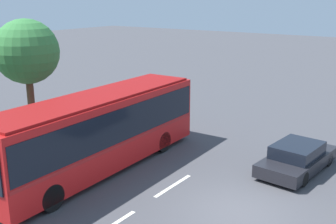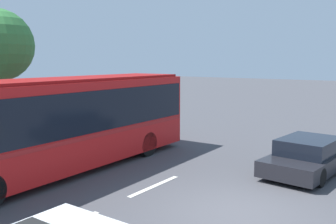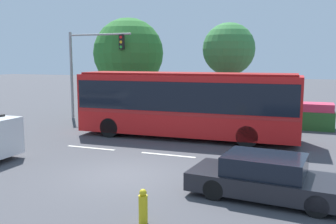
% 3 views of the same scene
% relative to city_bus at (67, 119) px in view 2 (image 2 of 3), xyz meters
% --- Properties ---
extents(ground_plane, '(140.00, 140.00, 0.00)m').
position_rel_city_bus_xyz_m(ground_plane, '(-0.04, -6.60, -1.87)').
color(ground_plane, '#444449').
extents(city_bus, '(11.12, 2.82, 3.30)m').
position_rel_city_bus_xyz_m(city_bus, '(0.00, 0.00, 0.00)').
color(city_bus, red).
rests_on(city_bus, ground).
extents(sedan_foreground, '(4.62, 2.29, 1.24)m').
position_rel_city_bus_xyz_m(sedan_foreground, '(4.73, -7.08, -1.29)').
color(sedan_foreground, black).
rests_on(sedan_foreground, ground).
extents(flowering_hedge, '(7.06, 1.44, 1.49)m').
position_rel_city_bus_xyz_m(flowering_hedge, '(3.67, 4.85, -1.14)').
color(flowering_hedge, '#286028').
rests_on(flowering_hedge, ground).
extents(lane_stripe_mid, '(2.40, 0.16, 0.01)m').
position_rel_city_bus_xyz_m(lane_stripe_mid, '(0.38, -3.58, -1.87)').
color(lane_stripe_mid, silver).
rests_on(lane_stripe_mid, ground).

